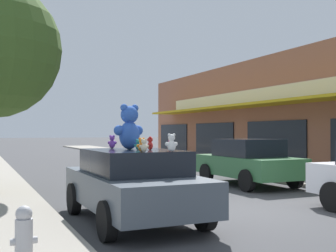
{
  "coord_description": "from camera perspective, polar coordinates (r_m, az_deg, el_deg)",
  "views": [
    {
      "loc": [
        -5.75,
        -8.23,
        1.85
      ],
      "look_at": [
        -0.29,
        3.69,
        2.04
      ],
      "focal_mm": 45.0,
      "sensor_mm": 36.0,
      "label": 1
    }
  ],
  "objects": [
    {
      "name": "teddy_bear_red",
      "position": [
        8.64,
        -2.44,
        -2.38
      ],
      "size": [
        0.16,
        0.21,
        0.28
      ],
      "rotation": [
        0.0,
        0.0,
        4.3
      ],
      "color": "red",
      "rests_on": "plush_art_car"
    },
    {
      "name": "teddy_bear_pink",
      "position": [
        8.29,
        0.29,
        -2.64
      ],
      "size": [
        0.17,
        0.12,
        0.22
      ],
      "rotation": [
        0.0,
        0.0,
        3.55
      ],
      "color": "pink",
      "rests_on": "plush_art_car"
    },
    {
      "name": "fire_hydrant",
      "position": [
        5.81,
        -18.94,
        -14.0
      ],
      "size": [
        0.33,
        0.22,
        0.79
      ],
      "color": "#B2B2B7",
      "rests_on": "sidewalk_near"
    },
    {
      "name": "teddy_bear_orange",
      "position": [
        7.85,
        -3.61,
        -2.57
      ],
      "size": [
        0.2,
        0.12,
        0.27
      ],
      "rotation": [
        0.0,
        0.0,
        3.07
      ],
      "color": "orange",
      "rests_on": "plush_art_car"
    },
    {
      "name": "teddy_bear_cream",
      "position": [
        7.74,
        -3.28,
        -2.65
      ],
      "size": [
        0.19,
        0.14,
        0.25
      ],
      "rotation": [
        0.0,
        0.0,
        2.78
      ],
      "color": "beige",
      "rests_on": "plush_art_car"
    },
    {
      "name": "teddy_bear_green",
      "position": [
        9.75,
        -5.22,
        -2.09
      ],
      "size": [
        0.21,
        0.22,
        0.32
      ],
      "rotation": [
        0.0,
        0.0,
        4.03
      ],
      "color": "green",
      "rests_on": "plush_art_car"
    },
    {
      "name": "plush_art_car",
      "position": [
        8.79,
        -4.75,
        -7.69
      ],
      "size": [
        2.09,
        4.24,
        1.48
      ],
      "rotation": [
        0.0,
        0.0,
        0.0
      ],
      "color": "#4C5660",
      "rests_on": "ground_plane"
    },
    {
      "name": "teddy_bear_giant",
      "position": [
        9.01,
        -5.26,
        -0.21
      ],
      "size": [
        0.73,
        0.48,
        0.97
      ],
      "rotation": [
        0.0,
        0.0,
        3.37
      ],
      "color": "blue",
      "rests_on": "plush_art_car"
    },
    {
      "name": "teddy_bear_purple",
      "position": [
        9.65,
        -7.58,
        -2.14
      ],
      "size": [
        0.21,
        0.19,
        0.3
      ],
      "rotation": [
        0.0,
        0.0,
        2.48
      ],
      "color": "purple",
      "rests_on": "plush_art_car"
    },
    {
      "name": "parked_car_far_center",
      "position": [
        14.84,
        10.8,
        -4.73
      ],
      "size": [
        2.08,
        4.04,
        1.61
      ],
      "color": "#336B3D",
      "rests_on": "ground_plane"
    },
    {
      "name": "teddy_bear_teal",
      "position": [
        8.72,
        -4.09,
        -2.54
      ],
      "size": [
        0.17,
        0.11,
        0.22
      ],
      "rotation": [
        0.0,
        0.0,
        2.98
      ],
      "color": "teal",
      "rests_on": "plush_art_car"
    },
    {
      "name": "teddy_bear_white",
      "position": [
        7.88,
        0.48,
        -2.3
      ],
      "size": [
        0.26,
        0.16,
        0.34
      ],
      "rotation": [
        0.0,
        0.0,
        3.04
      ],
      "color": "white",
      "rests_on": "plush_art_car"
    },
    {
      "name": "ground_plane",
      "position": [
        10.21,
        10.37,
        -11.25
      ],
      "size": [
        260.0,
        260.0,
        0.0
      ],
      "primitive_type": "plane",
      "color": "#424244"
    }
  ]
}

